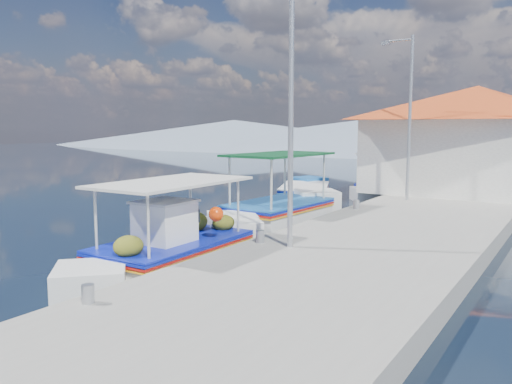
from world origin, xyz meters
The scene contains 10 objects.
ground centered at (0.00, 0.00, 0.00)m, with size 160.00×160.00×0.00m, color black.
quay centered at (5.90, 6.00, 0.25)m, with size 5.00×44.00×0.50m, color gray.
bollards centered at (3.80, 5.25, 0.65)m, with size 0.20×17.20×0.30m.
main_caique centered at (2.28, 0.71, 0.43)m, with size 2.04×6.75×2.22m.
caique_green_canopy centered at (1.64, 6.64, 0.39)m, with size 2.39×6.96×2.61m.
caique_blue_hull centered at (0.24, 11.28, 0.31)m, with size 3.47×5.92×1.14m.
caique_far centered at (2.47, 15.60, 0.42)m, with size 2.37×6.38×2.25m.
harbor_building centered at (6.20, 15.00, 2.78)m, with size 10.49×10.49×4.40m.
lamp_post_near centered at (4.51, 2.00, 3.85)m, with size 1.21×0.14×6.00m.
lamp_post_far centered at (4.51, 11.00, 3.85)m, with size 1.21×0.14×6.00m.
Camera 1 is at (10.17, -8.07, 3.23)m, focal length 36.12 mm.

